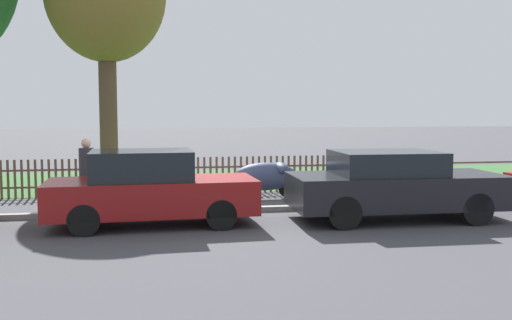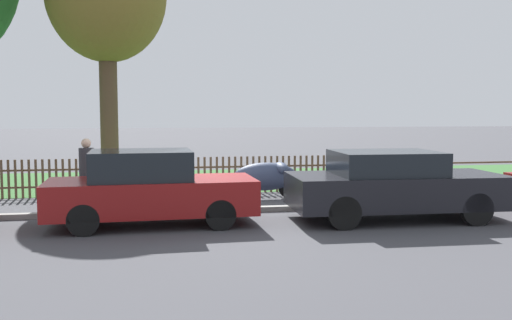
# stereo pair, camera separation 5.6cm
# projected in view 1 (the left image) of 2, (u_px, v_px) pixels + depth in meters

# --- Properties ---
(ground_plane) EXTENTS (120.00, 120.00, 0.00)m
(ground_plane) POSITION_uv_depth(u_px,v_px,m) (197.00, 215.00, 12.66)
(ground_plane) COLOR #424247
(kerb_stone) EXTENTS (37.65, 0.20, 0.12)m
(kerb_stone) POSITION_uv_depth(u_px,v_px,m) (197.00, 211.00, 12.76)
(kerb_stone) COLOR gray
(kerb_stone) RESTS_ON ground
(grass_strip) EXTENTS (37.65, 6.16, 0.01)m
(grass_strip) POSITION_uv_depth(u_px,v_px,m) (183.00, 180.00, 18.70)
(grass_strip) COLOR #33602D
(grass_strip) RESTS_ON ground
(park_fence) EXTENTS (37.65, 0.05, 1.03)m
(park_fence) POSITION_uv_depth(u_px,v_px,m) (189.00, 176.00, 15.65)
(park_fence) COLOR brown
(park_fence) RESTS_ON ground
(parked_car_navy_estate) EXTENTS (4.17, 1.79, 1.52)m
(parked_car_navy_estate) POSITION_uv_depth(u_px,v_px,m) (150.00, 189.00, 11.40)
(parked_car_navy_estate) COLOR maroon
(parked_car_navy_estate) RESTS_ON ground
(parked_car_red_compact) EXTENTS (4.49, 1.97, 1.46)m
(parked_car_red_compact) POSITION_uv_depth(u_px,v_px,m) (393.00, 184.00, 12.02)
(parked_car_red_compact) COLOR black
(parked_car_red_compact) RESTS_ON ground
(covered_motorcycle) EXTENTS (1.87, 0.80, 0.96)m
(covered_motorcycle) POSITION_uv_depth(u_px,v_px,m) (267.00, 176.00, 14.81)
(covered_motorcycle) COLOR black
(covered_motorcycle) RESTS_ON ground
(pedestrian_near_fence) EXTENTS (0.42, 0.42, 1.67)m
(pedestrian_near_fence) POSITION_uv_depth(u_px,v_px,m) (87.00, 170.00, 13.00)
(pedestrian_near_fence) COLOR #2D3351
(pedestrian_near_fence) RESTS_ON ground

